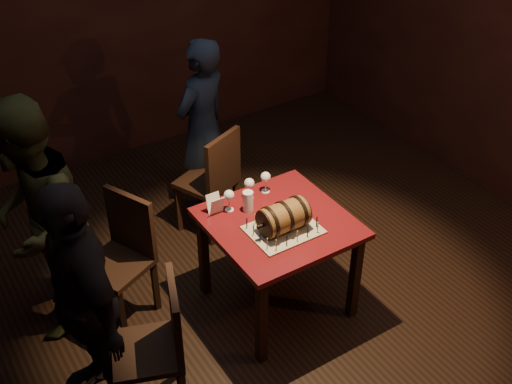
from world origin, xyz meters
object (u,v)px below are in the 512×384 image
pub_table (278,234)px  pint_of_ale (248,202)px  wine_glass_mid (249,184)px  wine_glass_right (266,178)px  wine_glass_left (229,196)px  chair_back (214,177)px  chair_left_front (160,341)px  person_left_front (82,300)px  chair_left_rear (124,250)px  barrel_cake (284,217)px  person_back (202,127)px  person_left_rear (36,222)px

pub_table → pint_of_ale: 0.30m
wine_glass_mid → wine_glass_right: size_ratio=1.00×
wine_glass_left → wine_glass_right: size_ratio=1.00×
wine_glass_mid → chair_back: chair_back is taller
chair_left_front → person_left_front: (-0.32, 0.28, 0.27)m
wine_glass_mid → wine_glass_left: bearing=-166.2°
chair_left_rear → wine_glass_right: bearing=-11.4°
barrel_cake → person_left_front: bearing=177.8°
person_back → person_left_rear: person_left_rear is taller
wine_glass_left → chair_left_front: (-0.83, -0.60, -0.35)m
pub_table → wine_glass_right: wine_glass_right is taller
pint_of_ale → person_left_front: bearing=-168.4°
pub_table → chair_left_front: size_ratio=0.97×
chair_back → person_left_rear: bearing=-169.4°
pint_of_ale → wine_glass_mid: bearing=54.5°
chair_left_front → person_left_front: bearing=139.2°
person_back → person_left_front: 2.09m
wine_glass_right → pub_table: bearing=-108.4°
wine_glass_left → person_left_front: 1.20m
barrel_cake → wine_glass_left: barrel_cake is taller
wine_glass_left → chair_left_rear: (-0.69, 0.26, -0.35)m
barrel_cake → person_left_rear: bearing=148.8°
wine_glass_right → pint_of_ale: wine_glass_right is taller
wine_glass_mid → chair_left_rear: bearing=166.5°
wine_glass_left → person_back: 1.17m
wine_glass_right → chair_left_rear: chair_left_rear is taller
person_back → chair_back: bearing=50.6°
pint_of_ale → person_back: 1.20m
pub_table → person_left_rear: (-1.39, 0.72, 0.21)m
pint_of_ale → chair_back: 0.85m
chair_left_front → wine_glass_left: bearing=36.2°
wine_glass_left → pint_of_ale: wine_glass_left is taller
wine_glass_right → person_back: person_back is taller
wine_glass_right → wine_glass_mid: bearing=-177.7°
pint_of_ale → chair_left_front: size_ratio=0.16×
pub_table → chair_left_front: bearing=-162.6°
wine_glass_left → person_back: size_ratio=0.11×
pint_of_ale → person_back: person_back is taller
pint_of_ale → wine_glass_left: bearing=146.6°
barrel_cake → person_back: bearing=82.0°
wine_glass_mid → person_back: bearing=79.2°
wine_glass_mid → person_left_front: person_left_front is taller
person_left_rear → barrel_cake: bearing=83.4°
barrel_cake → person_left_front: size_ratio=0.23×
pub_table → wine_glass_mid: size_ratio=5.59×
chair_back → person_left_rear: person_left_rear is taller
chair_left_front → pub_table: bearing=17.4°
pint_of_ale → chair_left_rear: chair_left_rear is taller
pub_table → person_left_rear: 1.57m
wine_glass_right → person_left_front: 1.52m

